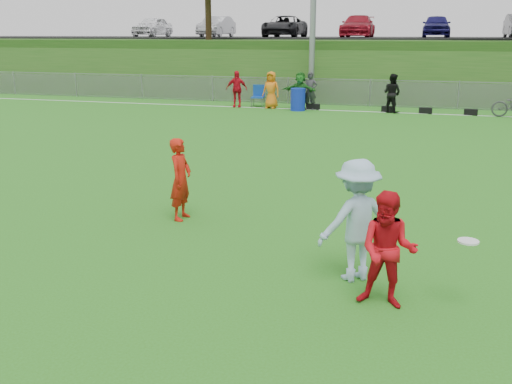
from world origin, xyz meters
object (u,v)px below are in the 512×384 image
(player_red_left, at_px, (181,179))
(frisbee, at_px, (468,241))
(player_blue, at_px, (356,221))
(recycling_bin, at_px, (298,99))
(player_red_center, at_px, (388,250))

(player_red_left, distance_m, frisbee, 5.45)
(player_blue, xyz_separation_m, recycling_bin, (-4.54, 17.78, -0.38))
(player_red_center, distance_m, player_blue, 0.90)
(frisbee, bearing_deg, recycling_bin, 108.16)
(player_blue, relative_size, frisbee, 6.61)
(player_red_center, bearing_deg, player_red_left, 151.66)
(player_red_center, xyz_separation_m, frisbee, (0.97, 0.26, 0.13))
(frisbee, distance_m, recycling_bin, 19.23)
(player_red_center, distance_m, recycling_bin, 19.20)
(player_red_left, bearing_deg, recycling_bin, 6.24)
(player_blue, height_order, recycling_bin, player_blue)
(player_red_left, distance_m, recycling_bin, 15.96)
(player_red_left, height_order, frisbee, player_red_left)
(player_red_left, xyz_separation_m, player_blue, (3.46, -1.86, 0.10))
(player_red_left, relative_size, frisbee, 5.84)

